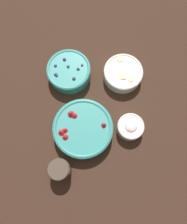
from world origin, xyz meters
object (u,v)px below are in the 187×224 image
Objects in this scene: bowl_strawberries at (83,129)px; bowl_blueberries at (69,71)px; bowl_bananas at (123,73)px; bowl_cream at (130,127)px; jar_chocolate at (60,169)px.

bowl_blueberries is (-0.26, 0.00, 0.00)m from bowl_strawberries.
bowl_bananas is 0.24m from bowl_cream.
bowl_cream is at bearing -9.48° from bowl_bananas.
bowl_cream is at bearing 106.26° from jar_chocolate.
bowl_strawberries is 2.78× the size of jar_chocolate.
bowl_blueberries is 0.41m from jar_chocolate.
jar_chocolate is at bearing -47.13° from bowl_bananas.
bowl_strawberries is at bearing -102.42° from bowl_cream.
bowl_blueberries is 1.12× the size of bowl_bananas.
bowl_cream is at bearing 77.58° from bowl_strawberries.
bowl_blueberries is at bearing -148.32° from bowl_cream.
jar_chocolate is (0.39, -0.13, 0.00)m from bowl_blueberries.
bowl_bananas is at bearing 130.28° from bowl_strawberries.
bowl_cream is (0.24, -0.04, -0.00)m from bowl_bananas.
bowl_bananas is 1.56× the size of bowl_cream.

